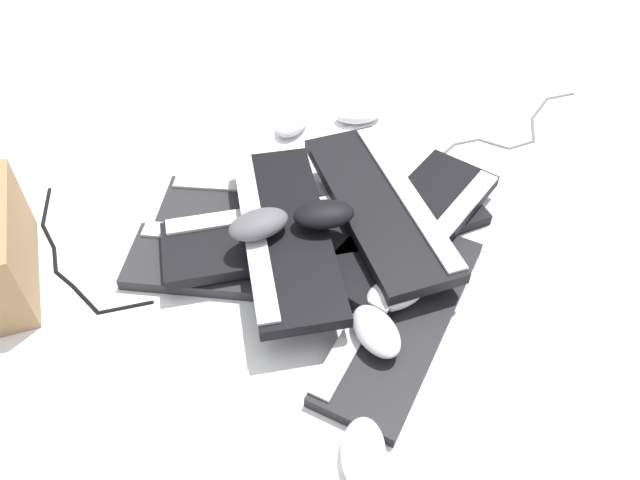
{
  "coord_description": "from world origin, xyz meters",
  "views": [
    {
      "loc": [
        0.43,
        0.73,
        0.88
      ],
      "look_at": [
        0.08,
        0.02,
        0.04
      ],
      "focal_mm": 35.0,
      "sensor_mm": 36.0,
      "label": 1
    }
  ],
  "objects_px": {
    "keyboard_6": "(282,236)",
    "mouse_5": "(376,331)",
    "keyboard_4": "(413,227)",
    "mouse_6": "(324,214)",
    "keyboard_7": "(284,231)",
    "mouse_0": "(395,293)",
    "keyboard_3": "(271,210)",
    "mouse_4": "(363,452)",
    "mouse_1": "(359,114)",
    "keyboard_1": "(401,317)",
    "keyboard_0": "(246,263)",
    "mouse_3": "(269,206)",
    "mouse_7": "(259,224)",
    "keyboard_2": "(375,226)",
    "keyboard_5": "(380,204)",
    "mouse_2": "(292,122)"
  },
  "relations": [
    {
      "from": "keyboard_0",
      "to": "keyboard_1",
      "type": "relative_size",
      "value": 1.01
    },
    {
      "from": "keyboard_2",
      "to": "keyboard_5",
      "type": "bearing_deg",
      "value": 146.56
    },
    {
      "from": "keyboard_7",
      "to": "mouse_3",
      "type": "distance_m",
      "value": 0.1
    },
    {
      "from": "keyboard_2",
      "to": "keyboard_3",
      "type": "relative_size",
      "value": 0.99
    },
    {
      "from": "mouse_5",
      "to": "mouse_6",
      "type": "bearing_deg",
      "value": 175.69
    },
    {
      "from": "mouse_0",
      "to": "mouse_5",
      "type": "xyz_separation_m",
      "value": [
        0.07,
        0.05,
        0.0
      ]
    },
    {
      "from": "keyboard_0",
      "to": "mouse_1",
      "type": "xyz_separation_m",
      "value": [
        -0.42,
        -0.31,
        0.01
      ]
    },
    {
      "from": "keyboard_6",
      "to": "keyboard_7",
      "type": "relative_size",
      "value": 1.0
    },
    {
      "from": "mouse_2",
      "to": "mouse_5",
      "type": "distance_m",
      "value": 0.63
    },
    {
      "from": "mouse_6",
      "to": "mouse_7",
      "type": "bearing_deg",
      "value": 4.73
    },
    {
      "from": "keyboard_3",
      "to": "mouse_6",
      "type": "height_order",
      "value": "mouse_6"
    },
    {
      "from": "keyboard_0",
      "to": "mouse_3",
      "type": "xyz_separation_m",
      "value": [
        -0.09,
        -0.09,
        0.04
      ]
    },
    {
      "from": "keyboard_1",
      "to": "mouse_1",
      "type": "height_order",
      "value": "mouse_1"
    },
    {
      "from": "mouse_4",
      "to": "mouse_1",
      "type": "bearing_deg",
      "value": -177.77
    },
    {
      "from": "keyboard_4",
      "to": "mouse_6",
      "type": "height_order",
      "value": "mouse_6"
    },
    {
      "from": "keyboard_2",
      "to": "keyboard_6",
      "type": "height_order",
      "value": "keyboard_6"
    },
    {
      "from": "mouse_1",
      "to": "mouse_3",
      "type": "xyz_separation_m",
      "value": [
        0.33,
        0.23,
        0.03
      ]
    },
    {
      "from": "keyboard_6",
      "to": "mouse_5",
      "type": "xyz_separation_m",
      "value": [
        -0.05,
        0.27,
        0.01
      ]
    },
    {
      "from": "keyboard_1",
      "to": "mouse_0",
      "type": "relative_size",
      "value": 4.04
    },
    {
      "from": "keyboard_4",
      "to": "keyboard_3",
      "type": "bearing_deg",
      "value": -43.01
    },
    {
      "from": "keyboard_4",
      "to": "keyboard_7",
      "type": "relative_size",
      "value": 0.99
    },
    {
      "from": "keyboard_4",
      "to": "mouse_5",
      "type": "relative_size",
      "value": 4.19
    },
    {
      "from": "mouse_0",
      "to": "mouse_1",
      "type": "relative_size",
      "value": 1.0
    },
    {
      "from": "keyboard_1",
      "to": "mouse_7",
      "type": "distance_m",
      "value": 0.29
    },
    {
      "from": "mouse_0",
      "to": "mouse_3",
      "type": "xyz_separation_m",
      "value": [
        0.11,
        -0.3,
        0.0
      ]
    },
    {
      "from": "keyboard_3",
      "to": "mouse_4",
      "type": "relative_size",
      "value": 4.11
    },
    {
      "from": "mouse_1",
      "to": "mouse_6",
      "type": "height_order",
      "value": "mouse_6"
    },
    {
      "from": "keyboard_5",
      "to": "mouse_5",
      "type": "relative_size",
      "value": 4.15
    },
    {
      "from": "mouse_1",
      "to": "mouse_4",
      "type": "distance_m",
      "value": 0.84
    },
    {
      "from": "keyboard_4",
      "to": "mouse_3",
      "type": "distance_m",
      "value": 0.28
    },
    {
      "from": "keyboard_7",
      "to": "mouse_6",
      "type": "bearing_deg",
      "value": 158.61
    },
    {
      "from": "keyboard_1",
      "to": "mouse_3",
      "type": "relative_size",
      "value": 4.04
    },
    {
      "from": "keyboard_0",
      "to": "keyboard_2",
      "type": "bearing_deg",
      "value": 174.55
    },
    {
      "from": "keyboard_3",
      "to": "mouse_3",
      "type": "bearing_deg",
      "value": 62.0
    },
    {
      "from": "keyboard_0",
      "to": "mouse_6",
      "type": "xyz_separation_m",
      "value": [
        -0.14,
        0.04,
        0.1
      ]
    },
    {
      "from": "mouse_5",
      "to": "keyboard_7",
      "type": "bearing_deg",
      "value": -168.42
    },
    {
      "from": "keyboard_4",
      "to": "keyboard_6",
      "type": "relative_size",
      "value": 0.99
    },
    {
      "from": "mouse_7",
      "to": "mouse_6",
      "type": "bearing_deg",
      "value": 166.21
    },
    {
      "from": "keyboard_5",
      "to": "mouse_5",
      "type": "bearing_deg",
      "value": 58.3
    },
    {
      "from": "keyboard_5",
      "to": "mouse_6",
      "type": "xyz_separation_m",
      "value": [
        0.13,
        0.01,
        0.04
      ]
    },
    {
      "from": "keyboard_2",
      "to": "keyboard_7",
      "type": "distance_m",
      "value": 0.2
    },
    {
      "from": "mouse_4",
      "to": "mouse_3",
      "type": "bearing_deg",
      "value": -157.31
    },
    {
      "from": "keyboard_1",
      "to": "keyboard_2",
      "type": "height_order",
      "value": "same"
    },
    {
      "from": "keyboard_7",
      "to": "keyboard_1",
      "type": "bearing_deg",
      "value": 117.38
    },
    {
      "from": "keyboard_7",
      "to": "mouse_0",
      "type": "height_order",
      "value": "keyboard_7"
    },
    {
      "from": "keyboard_6",
      "to": "keyboard_7",
      "type": "distance_m",
      "value": 0.03
    },
    {
      "from": "keyboard_1",
      "to": "keyboard_3",
      "type": "relative_size",
      "value": 0.98
    },
    {
      "from": "keyboard_3",
      "to": "mouse_4",
      "type": "height_order",
      "value": "mouse_4"
    },
    {
      "from": "keyboard_7",
      "to": "mouse_4",
      "type": "height_order",
      "value": "keyboard_7"
    },
    {
      "from": "keyboard_1",
      "to": "keyboard_4",
      "type": "xyz_separation_m",
      "value": [
        -0.12,
        -0.15,
        0.03
      ]
    }
  ]
}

